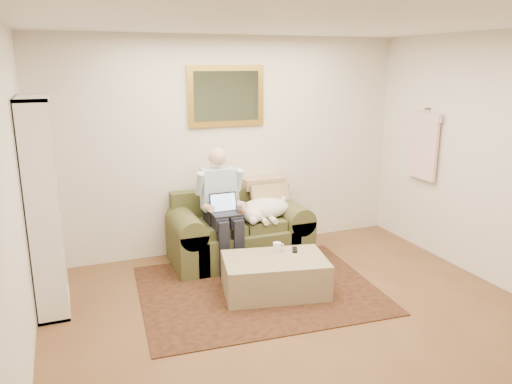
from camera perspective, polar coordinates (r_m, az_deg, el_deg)
room_shell at (r=4.17m, az=6.14°, el=0.84°), size 4.51×5.00×2.61m
rug at (r=5.27m, az=0.23°, el=-11.02°), size 2.51×2.07×0.01m
sofa at (r=5.96m, az=-1.93°, el=-5.11°), size 1.61×0.82×0.97m
seated_man at (r=5.62m, az=-3.78°, el=-2.04°), size 0.53×0.76×1.36m
laptop at (r=5.56m, az=-3.59°, el=-1.88°), size 0.31×0.25×0.23m
sleeping_dog at (r=5.88m, az=0.97°, el=-1.90°), size 0.66×0.42×0.25m
ottoman at (r=5.14m, az=2.16°, el=-9.52°), size 1.14×0.84×0.37m
coffee_mug at (r=5.22m, az=2.42°, el=-6.32°), size 0.08×0.08×0.10m
tv_remote at (r=5.27m, az=4.45°, el=-6.59°), size 0.11×0.16×0.02m
bookshelf at (r=5.00m, az=-23.13°, el=-1.50°), size 0.28×0.80×2.00m
wall_mirror at (r=6.01m, az=-3.41°, el=10.90°), size 0.94×0.04×0.72m
hanging_shirt at (r=6.39m, az=18.59°, el=5.42°), size 0.06×0.52×0.90m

